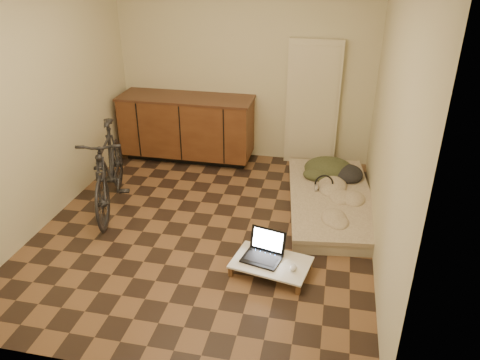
% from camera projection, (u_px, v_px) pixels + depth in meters
% --- Properties ---
extents(room_shell, '(3.50, 4.00, 2.60)m').
position_uv_depth(room_shell, '(203.00, 113.00, 4.54)').
color(room_shell, brown).
rests_on(room_shell, ground).
extents(cabinets, '(1.84, 0.62, 0.91)m').
position_uv_depth(cabinets, '(187.00, 127.00, 6.54)').
color(cabinets, black).
rests_on(cabinets, ground).
extents(appliance_panel, '(0.70, 0.10, 1.70)m').
position_uv_depth(appliance_panel, '(313.00, 104.00, 6.26)').
color(appliance_panel, beige).
rests_on(appliance_panel, ground).
extents(bicycle, '(0.94, 1.73, 1.07)m').
position_uv_depth(bicycle, '(108.00, 165.00, 5.28)').
color(bicycle, black).
rests_on(bicycle, ground).
extents(futon, '(1.18, 2.06, 0.17)m').
position_uv_depth(futon, '(331.00, 201.00, 5.46)').
color(futon, '#B2A58E').
rests_on(futon, ground).
extents(clothing_pile, '(0.72, 0.62, 0.26)m').
position_uv_depth(clothing_pile, '(334.00, 164.00, 5.85)').
color(clothing_pile, '#353B22').
rests_on(clothing_pile, futon).
extents(headphones, '(0.29, 0.27, 0.16)m').
position_uv_depth(headphones, '(324.00, 183.00, 5.49)').
color(headphones, black).
rests_on(headphones, futon).
extents(lap_desk, '(0.78, 0.58, 0.12)m').
position_uv_depth(lap_desk, '(271.00, 263.00, 4.37)').
color(lap_desk, brown).
rests_on(lap_desk, ground).
extents(laptop, '(0.41, 0.38, 0.24)m').
position_uv_depth(laptop, '(264.00, 252.00, 4.41)').
color(laptop, black).
rests_on(laptop, lap_desk).
extents(mouse, '(0.07, 0.11, 0.04)m').
position_uv_depth(mouse, '(293.00, 268.00, 4.25)').
color(mouse, silver).
rests_on(mouse, lap_desk).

